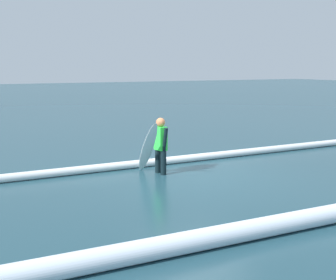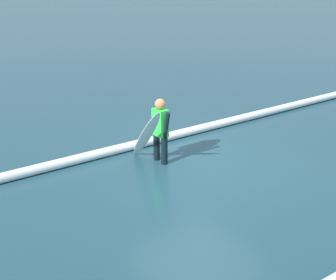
{
  "view_description": "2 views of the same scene",
  "coord_description": "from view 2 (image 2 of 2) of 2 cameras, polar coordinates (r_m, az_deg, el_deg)",
  "views": [
    {
      "loc": [
        6.08,
        9.77,
        2.63
      ],
      "look_at": [
        0.78,
        0.19,
        0.95
      ],
      "focal_mm": 52.43,
      "sensor_mm": 36.0,
      "label": 1
    },
    {
      "loc": [
        5.42,
        6.69,
        3.87
      ],
      "look_at": [
        0.91,
        0.2,
        0.82
      ],
      "focal_mm": 48.3,
      "sensor_mm": 36.0,
      "label": 2
    }
  ],
  "objects": [
    {
      "name": "ground_plane",
      "position": [
        9.43,
        3.84,
        -3.13
      ],
      "size": [
        124.74,
        124.74,
        0.0
      ],
      "primitive_type": "plane",
      "color": "#204450"
    },
    {
      "name": "surfer",
      "position": [
        9.28,
        -0.98,
        1.58
      ],
      "size": [
        0.22,
        0.63,
        1.38
      ],
      "rotation": [
        0.0,
        0.0,
        4.73
      ],
      "color": "black",
      "rests_on": "ground_plane"
    },
    {
      "name": "surfboard",
      "position": [
        9.13,
        -2.79,
        0.6
      ],
      "size": [
        0.54,
        1.41,
        1.37
      ],
      "color": "white",
      "rests_on": "ground_plane"
    },
    {
      "name": "wave_crest_foreground",
      "position": [
        11.92,
        8.29,
        2.48
      ],
      "size": [
        22.67,
        0.34,
        0.2
      ],
      "primitive_type": "cylinder",
      "rotation": [
        0.0,
        1.57,
        0.01
      ],
      "color": "white",
      "rests_on": "ground_plane"
    }
  ]
}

